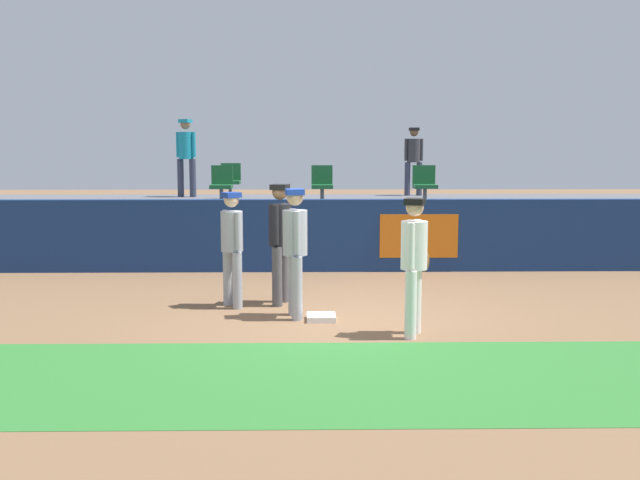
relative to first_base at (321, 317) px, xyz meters
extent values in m
plane|color=brown|center=(0.14, -0.01, -0.04)|extent=(60.00, 60.00, 0.00)
cube|color=#2D722D|center=(0.14, -2.60, -0.04)|extent=(18.00, 2.80, 0.01)
cube|color=white|center=(0.00, 0.00, 0.00)|extent=(0.40, 0.40, 0.08)
cylinder|color=white|center=(1.21, -0.72, 0.39)|extent=(0.15, 0.15, 0.87)
cylinder|color=white|center=(1.11, -1.02, 0.39)|extent=(0.15, 0.15, 0.87)
cylinder|color=white|center=(1.16, -0.87, 1.13)|extent=(0.43, 0.43, 0.61)
sphere|color=tan|center=(1.16, -0.87, 1.61)|extent=(0.23, 0.23, 0.23)
cube|color=black|center=(1.16, -0.87, 1.69)|extent=(0.30, 0.30, 0.08)
cylinder|color=white|center=(1.23, -0.68, 1.15)|extent=(0.09, 0.09, 0.57)
cylinder|color=white|center=(1.09, -1.06, 1.15)|extent=(0.09, 0.09, 0.57)
ellipsoid|color=brown|center=(1.32, -0.71, 0.91)|extent=(0.18, 0.23, 0.28)
cylinder|color=#9EA3AD|center=(-0.39, 0.33, 0.41)|extent=(0.15, 0.15, 0.90)
cylinder|color=#9EA3AD|center=(-0.34, 0.01, 0.41)|extent=(0.15, 0.15, 0.90)
cylinder|color=#9EA3AD|center=(-0.36, 0.17, 1.17)|extent=(0.40, 0.40, 0.63)
sphere|color=tan|center=(-0.36, 0.17, 1.67)|extent=(0.23, 0.23, 0.23)
cube|color=#193899|center=(-0.36, 0.17, 1.74)|extent=(0.28, 0.28, 0.08)
cylinder|color=#9EA3AD|center=(-0.40, 0.38, 1.19)|extent=(0.09, 0.09, 0.59)
cylinder|color=#9EA3AD|center=(-0.33, -0.03, 1.19)|extent=(0.09, 0.09, 0.59)
cylinder|color=#9EA3AD|center=(-1.40, 1.01, 0.39)|extent=(0.15, 0.15, 0.85)
cylinder|color=#9EA3AD|center=(-1.24, 0.75, 0.39)|extent=(0.15, 0.15, 0.85)
cylinder|color=#9EA3AD|center=(-1.32, 0.88, 1.11)|extent=(0.46, 0.46, 0.60)
sphere|color=beige|center=(-1.32, 0.88, 1.58)|extent=(0.22, 0.22, 0.22)
cube|color=#193899|center=(-1.32, 0.88, 1.65)|extent=(0.32, 0.32, 0.08)
cylinder|color=#9EA3AD|center=(-1.43, 1.05, 1.13)|extent=(0.09, 0.09, 0.56)
cylinder|color=#9EA3AD|center=(-1.21, 0.72, 1.13)|extent=(0.09, 0.09, 0.56)
cylinder|color=#4C4C51|center=(-0.56, 1.23, 0.41)|extent=(0.15, 0.15, 0.90)
cylinder|color=#4C4C51|center=(-0.65, 0.91, 0.41)|extent=(0.15, 0.15, 0.90)
cylinder|color=black|center=(-0.61, 1.07, 1.18)|extent=(0.43, 0.43, 0.64)
sphere|color=#8C6647|center=(-0.61, 1.07, 1.68)|extent=(0.24, 0.24, 0.24)
cube|color=black|center=(-0.61, 1.07, 1.76)|extent=(0.31, 0.31, 0.08)
cylinder|color=black|center=(-0.55, 1.27, 1.20)|extent=(0.09, 0.09, 0.60)
cylinder|color=black|center=(-0.66, 0.86, 1.20)|extent=(0.09, 0.09, 0.60)
cube|color=navy|center=(0.14, 4.02, 0.66)|extent=(18.00, 0.24, 1.39)
cube|color=orange|center=(1.94, 3.90, 0.66)|extent=(1.50, 0.02, 0.84)
cube|color=#59595E|center=(0.14, 6.59, 0.54)|extent=(18.00, 4.80, 1.16)
cylinder|color=#4C4C51|center=(-2.00, 7.19, 1.32)|extent=(0.08, 0.08, 0.40)
cube|color=#19592D|center=(-2.00, 7.19, 1.52)|extent=(0.47, 0.44, 0.08)
cube|color=#19592D|center=(-2.00, 7.38, 1.76)|extent=(0.47, 0.06, 0.40)
cylinder|color=#4C4C51|center=(2.28, 5.39, 1.32)|extent=(0.08, 0.08, 0.40)
cube|color=#19592D|center=(2.28, 5.39, 1.52)|extent=(0.48, 0.44, 0.08)
cube|color=#19592D|center=(2.28, 5.58, 1.76)|extent=(0.48, 0.06, 0.40)
cylinder|color=#4C4C51|center=(0.12, 5.39, 1.32)|extent=(0.08, 0.08, 0.40)
cube|color=#19592D|center=(0.12, 5.39, 1.52)|extent=(0.44, 0.44, 0.08)
cube|color=#19592D|center=(0.12, 5.58, 1.76)|extent=(0.44, 0.06, 0.40)
cylinder|color=#4C4C51|center=(-1.99, 5.39, 1.32)|extent=(0.08, 0.08, 0.40)
cube|color=#19592D|center=(-1.99, 5.39, 1.52)|extent=(0.45, 0.44, 0.08)
cube|color=#19592D|center=(-1.99, 5.58, 1.76)|extent=(0.45, 0.06, 0.40)
cylinder|color=#33384C|center=(-2.99, 7.99, 1.58)|extent=(0.16, 0.16, 0.92)
cylinder|color=#33384C|center=(-3.30, 8.11, 1.58)|extent=(0.16, 0.16, 0.92)
cylinder|color=teal|center=(-3.14, 8.05, 2.37)|extent=(0.46, 0.46, 0.65)
sphere|color=#8C6647|center=(-3.14, 8.05, 2.88)|extent=(0.24, 0.24, 0.24)
cube|color=teal|center=(-3.14, 8.05, 2.96)|extent=(0.33, 0.33, 0.08)
cylinder|color=teal|center=(-2.94, 7.98, 2.39)|extent=(0.09, 0.09, 0.61)
cylinder|color=teal|center=(-3.35, 8.13, 2.39)|extent=(0.09, 0.09, 0.61)
cylinder|color=#33384C|center=(2.62, 8.44, 1.54)|extent=(0.14, 0.14, 0.83)
cylinder|color=#33384C|center=(2.32, 8.42, 1.54)|extent=(0.14, 0.14, 0.83)
cylinder|color=#333338|center=(2.47, 8.43, 2.24)|extent=(0.34, 0.34, 0.59)
sphere|color=brown|center=(2.47, 8.43, 2.70)|extent=(0.22, 0.22, 0.22)
cube|color=black|center=(2.47, 8.43, 2.77)|extent=(0.24, 0.24, 0.08)
cylinder|color=#333338|center=(2.66, 8.44, 2.26)|extent=(0.08, 0.08, 0.55)
cylinder|color=#333338|center=(2.27, 8.42, 2.26)|extent=(0.08, 0.08, 0.55)
camera|label=1|loc=(-0.18, -10.08, 2.40)|focal=41.48mm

